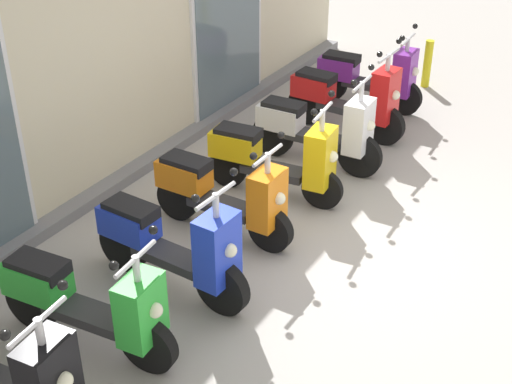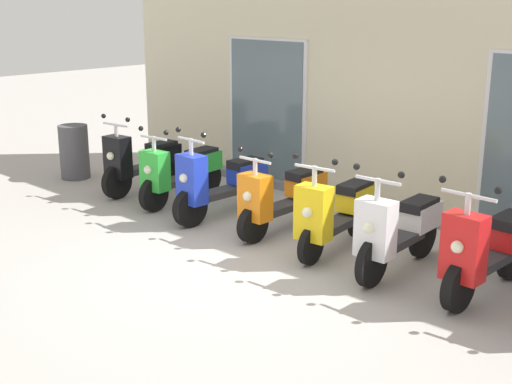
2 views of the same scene
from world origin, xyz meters
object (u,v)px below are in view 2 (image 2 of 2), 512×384
Objects in this scene: scooter_green at (181,172)px; scooter_yellow at (336,211)px; scooter_red at (487,249)px; scooter_orange at (282,197)px; scooter_black at (142,161)px; trash_bin at (74,152)px; scooter_blue at (221,183)px; scooter_white at (399,229)px.

scooter_yellow is at bearing -1.80° from scooter_green.
scooter_green is at bearing 179.22° from scooter_red.
scooter_orange is 0.90m from scooter_yellow.
trash_bin is at bearing -169.95° from scooter_black.
scooter_yellow is 1.85m from scooter_red.
scooter_blue is at bearing -3.23° from scooter_black.
scooter_blue reaches higher than scooter_white.
scooter_white is (0.88, -0.04, -0.01)m from scooter_yellow.
scooter_black is 1.80× the size of trash_bin.
scooter_red reaches higher than trash_bin.
scooter_white reaches higher than scooter_orange.
scooter_blue is at bearing -179.06° from scooter_red.
trash_bin is (-6.07, -0.15, -0.05)m from scooter_white.
scooter_yellow is 0.88m from scooter_white.
scooter_green is at bearing 172.51° from scooter_blue.
scooter_green reaches higher than scooter_orange.
scooter_blue reaches higher than trash_bin.
scooter_black is 1.48m from trash_bin.
scooter_blue is 1.89m from scooter_yellow.
scooter_red reaches higher than scooter_yellow.
scooter_blue is 1.00× the size of scooter_white.
trash_bin is (-1.46, -0.26, -0.03)m from scooter_black.
scooter_blue reaches higher than scooter_black.
scooter_white is at bearing -2.05° from scooter_green.
scooter_blue reaches higher than scooter_orange.
scooter_green is (0.90, 0.02, -0.02)m from scooter_black.
scooter_orange is 1.78m from scooter_white.
scooter_white reaches higher than scooter_black.
scooter_blue is at bearing -178.93° from scooter_yellow.
scooter_orange is at bearing 0.42° from scooter_black.
scooter_black reaches higher than scooter_green.
scooter_black reaches higher than trash_bin.
scooter_yellow is 0.96× the size of scooter_white.
scooter_black is 0.97× the size of scooter_blue.
scooter_green is 0.99× the size of scooter_white.
scooter_green is at bearing -179.98° from scooter_orange.
scooter_orange is at bearing 3.73° from trash_bin.
scooter_blue is 2.77m from scooter_white.
scooter_yellow is 0.96× the size of scooter_red.
scooter_yellow reaches higher than scooter_green.
scooter_black is 0.97× the size of scooter_white.
scooter_red reaches higher than scooter_black.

